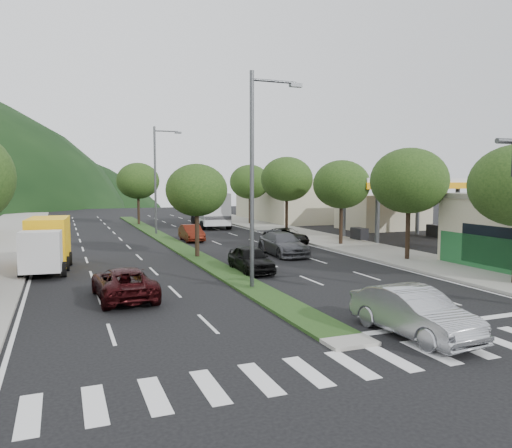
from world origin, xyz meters
name	(u,v)px	position (x,y,z in m)	size (l,w,h in m)	color
ground	(342,339)	(0.00, 0.00, 0.00)	(160.00, 160.00, 0.00)	black
sidewalk_right	(316,238)	(12.50, 25.00, 0.07)	(5.00, 90.00, 0.15)	gray
median	(167,240)	(0.00, 28.00, 0.06)	(1.60, 56.00, 0.12)	#1D3814
crosswalk	(379,360)	(0.00, -2.00, 0.01)	(19.00, 2.20, 0.01)	silver
gas_canopy	(400,185)	(19.00, 22.00, 4.65)	(12.20, 8.20, 5.25)	silver
bldg_right_far	(294,200)	(19.50, 44.00, 2.60)	(10.00, 16.00, 5.20)	beige
tree_r_b	(409,181)	(12.00, 12.00, 5.04)	(4.80, 4.80, 6.94)	black
tree_r_c	(342,184)	(12.00, 20.00, 4.75)	(4.40, 4.40, 6.48)	black
tree_r_d	(287,179)	(12.00, 30.00, 5.18)	(5.00, 5.00, 7.17)	black
tree_r_e	(250,182)	(12.00, 40.00, 4.89)	(4.60, 4.60, 6.71)	black
tree_med_near	(197,190)	(0.00, 18.00, 4.43)	(4.00, 4.00, 6.02)	black
tree_med_far	(138,181)	(0.00, 44.00, 5.01)	(4.80, 4.80, 6.94)	black
streetlight_near	(256,169)	(0.21, 8.00, 5.58)	(2.60, 0.25, 10.00)	#47494C
streetlight_mid	(157,175)	(0.21, 33.00, 5.58)	(2.60, 0.25, 10.00)	#47494C
sedan_silver	(414,312)	(2.35, -0.56, 0.79)	(1.67, 4.78, 1.58)	#9EA1A6
suv_maroon	(124,283)	(-5.81, 8.14, 0.69)	(2.28, 4.94, 1.37)	black
car_queue_a	(251,259)	(1.50, 12.09, 0.72)	(1.70, 4.22, 1.44)	black
car_queue_b	(283,244)	(5.75, 17.11, 0.77)	(2.14, 5.27, 1.53)	#47484C
car_queue_c	(191,233)	(1.90, 27.11, 0.68)	(1.44, 4.13, 1.36)	#55190E
car_queue_d	(286,236)	(8.30, 22.11, 0.65)	(2.14, 4.64, 1.29)	black
box_truck	(47,246)	(-9.00, 16.58, 1.39)	(2.77, 6.13, 2.94)	silver
motorhome	(210,208)	(7.00, 39.05, 2.00)	(4.12, 10.06, 3.75)	silver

